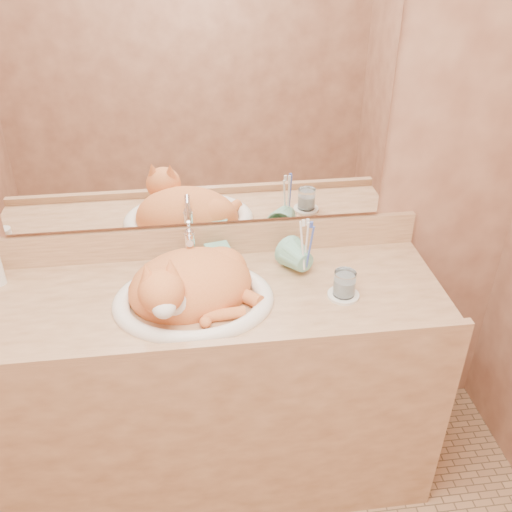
{
  "coord_description": "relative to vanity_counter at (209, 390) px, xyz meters",
  "views": [
    {
      "loc": [
        -0.02,
        -0.78,
        1.97
      ],
      "look_at": [
        0.17,
        0.7,
        1.01
      ],
      "focal_mm": 40.0,
      "sensor_mm": 36.0,
      "label": 1
    }
  ],
  "objects": [
    {
      "name": "wall_back",
      "position": [
        0.0,
        0.28,
        0.82
      ],
      "size": [
        2.4,
        0.02,
        2.5
      ],
      "primitive_type": "cube",
      "color": "brown",
      "rests_on": "ground"
    },
    {
      "name": "vanity_counter",
      "position": [
        0.0,
        0.0,
        0.0
      ],
      "size": [
        1.6,
        0.55,
        0.85
      ],
      "primitive_type": null,
      "color": "#936442",
      "rests_on": "floor"
    },
    {
      "name": "mirror",
      "position": [
        0.0,
        0.26,
        0.97
      ],
      "size": [
        1.3,
        0.02,
        0.8
      ],
      "primitive_type": "cube",
      "color": "white",
      "rests_on": "wall_back"
    },
    {
      "name": "sink_basin",
      "position": [
        -0.03,
        -0.02,
        0.5
      ],
      "size": [
        0.57,
        0.5,
        0.16
      ],
      "primitive_type": null,
      "rotation": [
        0.0,
        0.0,
        -0.16
      ],
      "color": "white",
      "rests_on": "vanity_counter"
    },
    {
      "name": "faucet",
      "position": [
        -0.03,
        0.18,
        0.51
      ],
      "size": [
        0.07,
        0.13,
        0.17
      ],
      "primitive_type": null,
      "rotation": [
        0.0,
        0.0,
        -0.26
      ],
      "color": "white",
      "rests_on": "vanity_counter"
    },
    {
      "name": "cat",
      "position": [
        -0.05,
        -0.01,
        0.49
      ],
      "size": [
        0.48,
        0.43,
        0.22
      ],
      "primitive_type": null,
      "rotation": [
        0.0,
        0.0,
        0.25
      ],
      "color": "#D06430",
      "rests_on": "sink_basin"
    },
    {
      "name": "soap_dispenser",
      "position": [
        0.08,
        0.09,
        0.52
      ],
      "size": [
        0.1,
        0.1,
        0.19
      ],
      "primitive_type": "imported",
      "rotation": [
        0.0,
        0.0,
        0.2
      ],
      "color": "#73B99F",
      "rests_on": "vanity_counter"
    },
    {
      "name": "toothbrush_cup",
      "position": [
        0.35,
        0.07,
        0.48
      ],
      "size": [
        0.15,
        0.15,
        0.11
      ],
      "primitive_type": "imported",
      "rotation": [
        0.0,
        0.0,
        0.43
      ],
      "color": "#73B99F",
      "rests_on": "vanity_counter"
    },
    {
      "name": "toothbrushes",
      "position": [
        0.35,
        0.07,
        0.56
      ],
      "size": [
        0.04,
        0.04,
        0.23
      ],
      "primitive_type": null,
      "color": "white",
      "rests_on": "toothbrush_cup"
    },
    {
      "name": "saucer",
      "position": [
        0.46,
        -0.05,
        0.43
      ],
      "size": [
        0.1,
        0.1,
        0.01
      ],
      "primitive_type": "cylinder",
      "color": "white",
      "rests_on": "vanity_counter"
    },
    {
      "name": "water_glass",
      "position": [
        0.46,
        -0.05,
        0.48
      ],
      "size": [
        0.07,
        0.07,
        0.08
      ],
      "primitive_type": "cylinder",
      "color": "white",
      "rests_on": "saucer"
    }
  ]
}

